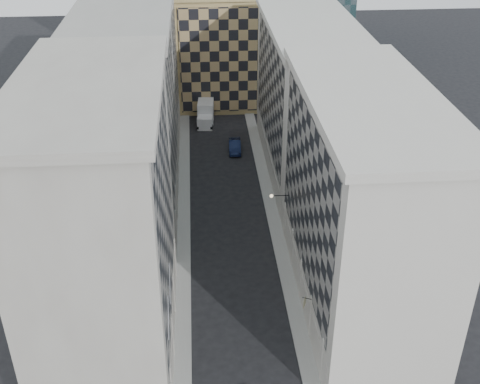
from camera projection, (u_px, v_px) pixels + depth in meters
sidewalk_west at (184, 218)px, 70.40m from camera, size 1.50×100.00×0.15m
sidewalk_east at (273, 215)px, 71.09m from camera, size 1.50×100.00×0.15m
bldg_left_a at (105, 225)px, 47.74m from camera, size 10.80×22.80×23.70m
bldg_left_b at (129, 121)px, 66.99m from camera, size 10.80×22.80×22.70m
bldg_left_c at (142, 64)px, 86.25m from camera, size 10.80×22.80×21.70m
bldg_right_a at (360, 204)px, 53.39m from camera, size 10.80×26.80×20.70m
bldg_right_b at (307, 99)px, 76.95m from camera, size 10.80×28.80×19.70m
tan_block at (226, 45)px, 98.93m from camera, size 16.80×14.80×18.80m
flagpoles_left at (169, 300)px, 45.67m from camera, size 0.10×6.33×2.33m
bracket_lamp at (273, 196)px, 62.79m from camera, size 1.98×0.36×0.36m
box_truck at (206, 114)px, 94.23m from camera, size 2.88×6.10×3.25m
dark_car at (235, 146)px, 85.67m from camera, size 1.84×4.79×1.56m
shop_sign at (305, 302)px, 51.77m from camera, size 0.80×0.71×0.83m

